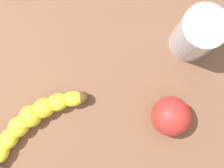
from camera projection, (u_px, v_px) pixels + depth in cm
name	position (u px, v px, depth cm)	size (l,w,h in cm)	color
wooden_tabletop	(73.00, 73.00, 58.77)	(120.00, 120.00, 3.00)	brown
banana	(33.00, 120.00, 54.44)	(10.96, 19.20, 3.91)	yellow
smoothie_glass	(196.00, 35.00, 52.64)	(7.35, 7.35, 11.18)	silver
apple_fruit	(171.00, 116.00, 53.04)	(6.87, 6.87, 6.87)	red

